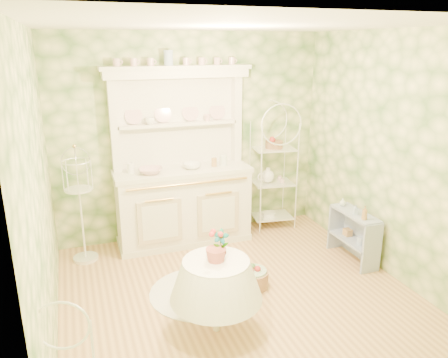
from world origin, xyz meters
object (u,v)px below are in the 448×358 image
object	(u,v)px
kitchen_dresser	(182,159)
side_shelf	(353,237)
bakers_rack	(273,169)
round_table	(216,297)
birdcage_stand	(80,204)
floor_basket	(253,278)

from	to	relation	value
kitchen_dresser	side_shelf	world-z (taller)	kitchen_dresser
kitchen_dresser	bakers_rack	xyz separation A→B (m)	(1.33, 0.09, -0.29)
round_table	birdcage_stand	world-z (taller)	birdcage_stand
kitchen_dresser	floor_basket	bearing A→B (deg)	-73.54
kitchen_dresser	bakers_rack	world-z (taller)	kitchen_dresser
bakers_rack	kitchen_dresser	bearing A→B (deg)	-168.95
side_shelf	round_table	distance (m)	2.16
side_shelf	bakers_rack	bearing A→B (deg)	108.68
birdcage_stand	floor_basket	bearing A→B (deg)	-36.86
bakers_rack	floor_basket	size ratio (longest dim) A/B	5.54
round_table	birdcage_stand	distance (m)	2.18
side_shelf	floor_basket	xyz separation A→B (m)	(-1.40, -0.17, -0.20)
round_table	birdcage_stand	bearing A→B (deg)	119.97
side_shelf	birdcage_stand	size ratio (longest dim) A/B	0.47
birdcage_stand	floor_basket	world-z (taller)	birdcage_stand
floor_basket	bakers_rack	bearing A→B (deg)	57.64
side_shelf	birdcage_stand	bearing A→B (deg)	158.90
kitchen_dresser	bakers_rack	distance (m)	1.37
kitchen_dresser	birdcage_stand	size ratio (longest dim) A/B	1.57
floor_basket	round_table	bearing A→B (deg)	-136.29
bakers_rack	round_table	world-z (taller)	bakers_rack
side_shelf	round_table	bearing A→B (deg)	-160.89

